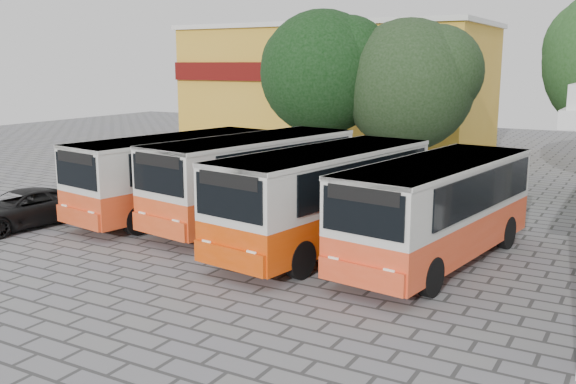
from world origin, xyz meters
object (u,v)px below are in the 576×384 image
Objects in this scene: bus_centre_left at (254,174)px; bus_centre_right at (325,192)px; bus_far_left at (175,171)px; bus_far_right at (438,205)px; parked_car at (21,209)px.

bus_centre_right is (3.68, -1.65, -0.02)m from bus_centre_left.
bus_centre_left is 1.01× the size of bus_centre_right.
bus_far_left is 10.37m from bus_far_right.
bus_centre_left is 8.38m from parked_car.
bus_centre_left reaches higher than bus_centre_right.
bus_far_left is 1.87× the size of parked_car.
bus_far_left is 0.98× the size of bus_centre_right.
bus_far_left reaches higher than parked_car.
bus_centre_right is at bearing -166.82° from bus_far_right.
parked_car is at bearing -159.08° from bus_far_right.
bus_centre_right reaches higher than bus_far_left.
bus_centre_right reaches higher than bus_far_right.
bus_centre_right is at bearing 0.48° from bus_far_left.
bus_far_left is at bearing -176.51° from bus_far_right.
bus_far_right is at bearing -0.80° from bus_centre_left.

